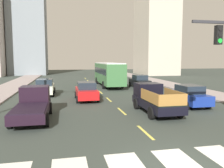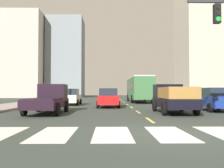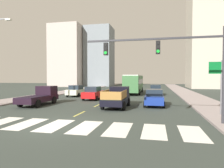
{
  "view_description": "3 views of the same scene",
  "coord_description": "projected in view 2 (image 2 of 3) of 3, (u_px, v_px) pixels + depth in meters",
  "views": [
    {
      "loc": [
        -4.05,
        -7.01,
        3.77
      ],
      "look_at": [
        -0.19,
        11.61,
        1.74
      ],
      "focal_mm": 36.78,
      "sensor_mm": 36.0,
      "label": 1
    },
    {
      "loc": [
        -2.11,
        -8.62,
        1.46
      ],
      "look_at": [
        -1.73,
        15.96,
        2.18
      ],
      "focal_mm": 40.02,
      "sensor_mm": 36.0,
      "label": 2
    },
    {
      "loc": [
        6.01,
        -11.12,
        2.94
      ],
      "look_at": [
        1.06,
        11.28,
        2.17
      ],
      "focal_mm": 32.22,
      "sensor_mm": 36.0,
      "label": 3
    }
  ],
  "objects": [
    {
      "name": "sedan_near_right",
      "position": [
        215.0,
        99.0,
        18.51
      ],
      "size": [
        2.02,
        4.4,
        1.72
      ],
      "rotation": [
        0.0,
        0.0,
        -0.02
      ],
      "color": "navy",
      "rests_on": "ground"
    },
    {
      "name": "lane_dash_1",
      "position": [
        138.0,
        112.0,
        17.6
      ],
      "size": [
        0.16,
        2.4,
        0.01
      ],
      "primitive_type": "cube",
      "color": "#D3C74F",
      "rests_on": "ground"
    },
    {
      "name": "lane_dash_0",
      "position": [
        150.0,
        120.0,
        12.6
      ],
      "size": [
        0.16,
        2.4,
        0.01
      ],
      "primitive_type": "cube",
      "color": "#D3C74F",
      "rests_on": "ground"
    },
    {
      "name": "pickup_dark",
      "position": [
        49.0,
        99.0,
        16.67
      ],
      "size": [
        2.18,
        5.2,
        1.96
      ],
      "rotation": [
        0.0,
        0.0,
        0.04
      ],
      "color": "black",
      "rests_on": "ground"
    },
    {
      "name": "sedan_mid",
      "position": [
        108.0,
        98.0,
        22.68
      ],
      "size": [
        2.02,
        4.4,
        1.72
      ],
      "rotation": [
        0.0,
        0.0,
        0.03
      ],
      "color": "red",
      "rests_on": "ground"
    },
    {
      "name": "crosswalk_stripe_2",
      "position": [
        55.0,
        134.0,
        8.54
      ],
      "size": [
        1.27,
        3.23,
        0.01
      ],
      "primitive_type": "cube",
      "color": "silver",
      "rests_on": "ground"
    },
    {
      "name": "block_mid_left",
      "position": [
        66.0,
        58.0,
        62.72
      ],
      "size": [
        8.67,
        8.54,
        19.62
      ],
      "primitive_type": "cube",
      "color": "gray",
      "rests_on": "ground"
    },
    {
      "name": "sidewalk_left",
      "position": [
        22.0,
        104.0,
        26.42
      ],
      "size": [
        3.78,
        110.0,
        0.15
      ],
      "primitive_type": "cube",
      "color": "gray",
      "rests_on": "ground"
    },
    {
      "name": "city_bus",
      "position": [
        139.0,
        88.0,
        33.64
      ],
      "size": [
        2.72,
        10.8,
        3.32
      ],
      "rotation": [
        0.0,
        0.0,
        0.0
      ],
      "color": "#3A6C3C",
      "rests_on": "ground"
    },
    {
      "name": "ground_plane",
      "position": [
        169.0,
        134.0,
        8.6
      ],
      "size": [
        160.0,
        160.0,
        0.0
      ],
      "primitive_type": "plane",
      "color": "#343B36"
    },
    {
      "name": "crosswalk_stripe_4",
      "position": [
        169.0,
        133.0,
        8.6
      ],
      "size": [
        1.27,
        3.23,
        0.01
      ],
      "primitive_type": "cube",
      "color": "silver",
      "rests_on": "ground"
    },
    {
      "name": "sedan_near_left",
      "position": [
        71.0,
        97.0,
        26.57
      ],
      "size": [
        2.02,
        4.4,
        1.72
      ],
      "rotation": [
        0.0,
        0.0,
        0.04
      ],
      "color": "beige",
      "rests_on": "ground"
    },
    {
      "name": "lane_dash_6",
      "position": [
        120.0,
        100.0,
        42.58
      ],
      "size": [
        0.16,
        2.4,
        0.01
      ],
      "primitive_type": "cube",
      "color": "#D3C74F",
      "rests_on": "ground"
    },
    {
      "name": "block_mid_right",
      "position": [
        22.0,
        55.0,
        58.09
      ],
      "size": [
        9.98,
        8.25,
        19.65
      ],
      "primitive_type": "cube",
      "color": "#B1A49B",
      "rests_on": "ground"
    },
    {
      "name": "sedan_far",
      "position": [
        172.0,
        96.0,
        31.2
      ],
      "size": [
        2.02,
        4.4,
        1.72
      ],
      "rotation": [
        0.0,
        0.0,
        -0.0
      ],
      "color": "black",
      "rests_on": "ground"
    },
    {
      "name": "lane_dash_3",
      "position": [
        127.0,
        104.0,
        27.59
      ],
      "size": [
        0.16,
        2.4,
        0.01
      ],
      "primitive_type": "cube",
      "color": "#D3C74F",
      "rests_on": "ground"
    },
    {
      "name": "pickup_stakebed",
      "position": [
        172.0,
        99.0,
        17.03
      ],
      "size": [
        2.18,
        5.2,
        1.96
      ],
      "rotation": [
        0.0,
        0.0,
        0.05
      ],
      "color": "black",
      "rests_on": "ground"
    },
    {
      "name": "lane_dash_7",
      "position": [
        119.0,
        99.0,
        47.58
      ],
      "size": [
        0.16,
        2.4,
        0.01
      ],
      "primitive_type": "cube",
      "color": "#D3C74F",
      "rests_on": "ground"
    },
    {
      "name": "crosswalk_stripe_3",
      "position": [
        112.0,
        134.0,
        8.57
      ],
      "size": [
        1.27,
        3.23,
        0.01
      ],
      "primitive_type": "cube",
      "color": "silver",
      "rests_on": "ground"
    },
    {
      "name": "lane_dash_2",
      "position": [
        131.0,
        107.0,
        22.59
      ],
      "size": [
        0.16,
        2.4,
        0.01
      ],
      "primitive_type": "cube",
      "color": "#D3C74F",
      "rests_on": "ground"
    },
    {
      "name": "lane_dash_5",
      "position": [
        122.0,
        101.0,
        37.59
      ],
      "size": [
        0.16,
        2.4,
        0.01
      ],
      "primitive_type": "cube",
      "color": "#D3C74F",
      "rests_on": "ground"
    },
    {
      "name": "lane_dash_4",
      "position": [
        124.0,
        102.0,
        32.59
      ],
      "size": [
        0.16,
        2.4,
        0.01
      ],
      "primitive_type": "cube",
      "color": "#D3C74F",
      "rests_on": "ground"
    }
  ]
}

